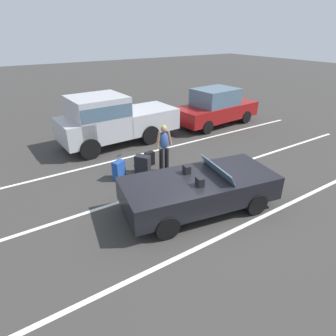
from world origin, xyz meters
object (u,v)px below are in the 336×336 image
at_px(suitcase_medium_bright, 119,170).
at_px(parked_sedan_far, 216,107).
at_px(suitcase_large_black, 143,166).
at_px(traveler_person, 164,146).
at_px(convertible_car, 206,188).
at_px(suitcase_small_carryon, 150,159).
at_px(parked_pickup_truck_near, 110,119).

distance_m(suitcase_medium_bright, parked_sedan_far, 7.19).
height_order(suitcase_large_black, traveler_person, traveler_person).
bearing_deg(convertible_car, suitcase_medium_bright, 125.97).
distance_m(convertible_car, suitcase_medium_bright, 3.10).
bearing_deg(suitcase_small_carryon, suitcase_large_black, 126.15).
xyz_separation_m(suitcase_medium_bright, suitcase_small_carryon, (1.36, 0.36, -0.06)).
height_order(convertible_car, suitcase_large_black, convertible_car).
height_order(traveler_person, parked_sedan_far, parked_sedan_far).
relative_size(suitcase_medium_bright, parked_sedan_far, 0.19).
bearing_deg(suitcase_small_carryon, parked_pickup_truck_near, -2.75).
distance_m(suitcase_small_carryon, traveler_person, 0.98).
distance_m(suitcase_medium_bright, traveler_person, 1.69).
height_order(suitcase_small_carryon, parked_sedan_far, parked_sedan_far).
relative_size(suitcase_small_carryon, parked_pickup_truck_near, 0.10).
xyz_separation_m(suitcase_medium_bright, parked_sedan_far, (6.60, 2.80, 0.58)).
bearing_deg(parked_pickup_truck_near, suitcase_medium_bright, 68.79).
relative_size(convertible_car, parked_pickup_truck_near, 0.86).
bearing_deg(suitcase_medium_bright, traveler_person, -128.03).
height_order(suitcase_small_carryon, traveler_person, traveler_person).
bearing_deg(suitcase_large_black, suitcase_small_carryon, 8.45).
relative_size(suitcase_small_carryon, traveler_person, 0.30).
bearing_deg(suitcase_small_carryon, parked_sedan_far, -74.93).
bearing_deg(traveler_person, suitcase_medium_bright, -96.38).
relative_size(convertible_car, suitcase_small_carryon, 8.76).
distance_m(suitcase_small_carryon, parked_sedan_far, 5.82).
bearing_deg(suitcase_medium_bright, suitcase_large_black, -136.50).
distance_m(suitcase_large_black, parked_pickup_truck_near, 3.40).
height_order(suitcase_medium_bright, parked_sedan_far, parked_sedan_far).
bearing_deg(parked_sedan_far, parked_pickup_truck_near, 173.22).
bearing_deg(parked_pickup_truck_near, parked_sedan_far, 174.94).
height_order(suitcase_large_black, suitcase_medium_bright, suitcase_medium_bright).
bearing_deg(parked_sedan_far, suitcase_medium_bright, -161.36).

